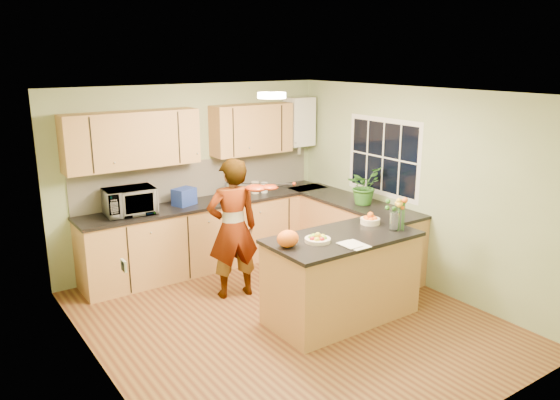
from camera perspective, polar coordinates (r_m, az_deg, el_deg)
floor at (r=6.25m, az=0.79°, el=-12.42°), size 4.50×4.50×0.00m
ceiling at (r=5.56m, az=0.88°, el=11.11°), size 4.00×4.50×0.02m
wall_back at (r=7.67m, az=-9.00°, el=2.54°), size 4.00×0.02×2.50m
wall_front at (r=4.26m, az=18.90°, el=-8.24°), size 4.00×0.02×2.50m
wall_left at (r=4.95m, az=-18.43°, el=-4.98°), size 0.02×4.50×2.50m
wall_right at (r=7.10m, az=14.09°, el=1.27°), size 0.02×4.50×2.50m
back_counter at (r=7.66m, az=-7.10°, el=-3.46°), size 3.64×0.62×0.94m
right_counter at (r=7.67m, az=7.47°, el=-3.44°), size 0.62×2.24×0.94m
splashback at (r=7.71m, az=-8.27°, el=2.25°), size 3.60×0.02×0.52m
upper_cabinets at (r=7.34m, az=-9.85°, el=6.71°), size 3.20×0.34×0.70m
boiler at (r=8.30m, az=2.02°, el=8.17°), size 0.40×0.30×0.86m
window_right at (r=7.43m, az=10.73°, el=4.42°), size 0.01×1.30×1.05m
light_switch at (r=4.40m, az=-16.01°, el=-6.60°), size 0.02×0.09×0.09m
ceiling_lamp at (r=5.81m, az=-0.87°, el=10.89°), size 0.30×0.30×0.07m
peninsula_island at (r=6.15m, az=6.44°, el=-7.99°), size 1.69×0.86×0.97m
fruit_dish at (r=5.75m, az=3.96°, el=-4.01°), size 0.27×0.27×0.10m
orange_bowl at (r=6.43m, az=9.41°, el=-1.98°), size 0.23×0.23×0.13m
flower_vase at (r=6.17m, az=11.96°, el=-0.41°), size 0.25×0.25×0.46m
orange_bag at (r=5.57m, az=0.82°, el=-4.06°), size 0.28×0.26×0.18m
papers at (r=5.70m, az=7.81°, el=-4.64°), size 0.21×0.29×0.01m
violinist at (r=6.56m, az=-4.96°, el=-2.99°), size 0.70×0.53×1.72m
violin at (r=6.34m, az=-2.50°, el=1.26°), size 0.64×0.56×0.16m
microwave at (r=7.04m, az=-15.43°, el=-0.14°), size 0.63×0.45×0.33m
blue_box at (r=7.34m, az=-9.99°, el=0.35°), size 0.34×0.29×0.23m
kettle at (r=7.65m, az=-5.35°, el=1.15°), size 0.15×0.15×0.29m
jar_cream at (r=7.85m, az=-2.64°, el=1.33°), size 0.12×0.12×0.17m
jar_white at (r=7.89m, az=-1.65°, el=1.32°), size 0.13×0.13×0.15m
potted_plant at (r=7.33m, az=8.75°, el=1.51°), size 0.54×0.50×0.50m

